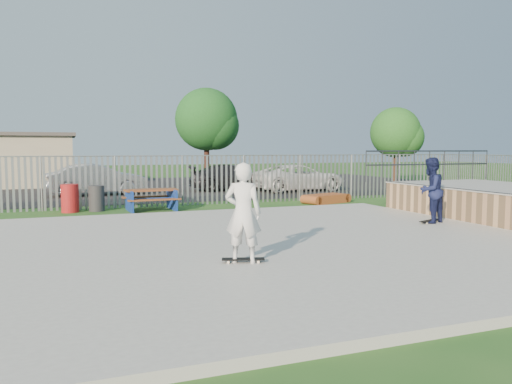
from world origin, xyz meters
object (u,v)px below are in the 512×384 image
object	(u,v)px
car_dark	(234,177)
picnic_table	(151,200)
trash_bin_red	(70,198)
tree_mid	(206,120)
car_silver	(97,179)
funbox	(326,199)
skater_navy	(430,190)
trash_bin_grey	(97,198)
tree_right	(395,133)
car_white	(299,178)
skater_white	(243,213)

from	to	relation	value
car_dark	picnic_table	bearing A→B (deg)	152.11
trash_bin_red	tree_mid	distance (m)	15.02
trash_bin_red	car_silver	xyz separation A→B (m)	(1.25, 6.29, 0.28)
trash_bin_red	tree_mid	world-z (taller)	tree_mid
car_silver	car_dark	world-z (taller)	car_silver
funbox	skater_navy	world-z (taller)	skater_navy
car_silver	car_dark	bearing A→B (deg)	-93.93
picnic_table	trash_bin_grey	bearing A→B (deg)	161.72
picnic_table	tree_right	size ratio (longest dim) A/B	0.40
car_silver	car_white	xyz separation A→B (m)	(10.27, -1.14, -0.06)
funbox	car_dark	world-z (taller)	car_dark
skater_white	tree_right	bearing A→B (deg)	-104.39
car_dark	skater_white	size ratio (longest dim) A/B	2.57
trash_bin_grey	skater_white	bearing A→B (deg)	-78.49
picnic_table	trash_bin_red	size ratio (longest dim) A/B	1.94
picnic_table	trash_bin_red	xyz separation A→B (m)	(-2.80, 0.52, 0.10)
funbox	tree_right	bearing A→B (deg)	23.13
trash_bin_grey	skater_white	distance (m)	10.50
tree_mid	car_white	bearing A→B (deg)	-64.68
funbox	car_white	xyz separation A→B (m)	(1.43, 5.66, 0.54)
car_white	tree_mid	xyz separation A→B (m)	(-3.24, 6.85, 3.39)
picnic_table	tree_mid	world-z (taller)	tree_mid
car_white	tree_mid	size ratio (longest dim) A/B	0.83
funbox	picnic_table	bearing A→B (deg)	162.08
car_dark	car_white	xyz separation A→B (m)	(3.19, -1.43, 0.00)
trash_bin_red	car_dark	world-z (taller)	car_dark
tree_mid	tree_right	bearing A→B (deg)	-20.92
tree_mid	trash_bin_red	bearing A→B (deg)	-124.60
picnic_table	car_silver	xyz separation A→B (m)	(-1.55, 6.80, 0.38)
picnic_table	car_dark	distance (m)	9.00
trash_bin_grey	skater_white	size ratio (longest dim) A/B	0.50
car_silver	skater_navy	distance (m)	16.10
picnic_table	tree_right	world-z (taller)	tree_right
tree_mid	car_silver	bearing A→B (deg)	-140.92
trash_bin_red	funbox	bearing A→B (deg)	-2.88
trash_bin_red	trash_bin_grey	size ratio (longest dim) A/B	1.08
trash_bin_red	tree_mid	size ratio (longest dim) A/B	0.17
car_silver	car_white	bearing A→B (deg)	-102.63
picnic_table	car_silver	bearing A→B (deg)	99.91
funbox	car_silver	world-z (taller)	car_silver
picnic_table	car_silver	size ratio (longest dim) A/B	0.42
car_silver	skater_white	world-z (taller)	skater_white
tree_right	skater_navy	size ratio (longest dim) A/B	2.60
trash_bin_grey	tree_mid	size ratio (longest dim) A/B	0.15
car_dark	tree_mid	size ratio (longest dim) A/B	0.79
trash_bin_grey	tree_mid	distance (m)	14.54
skater_white	car_white	bearing A→B (deg)	-90.76
trash_bin_red	car_dark	size ratio (longest dim) A/B	0.21
picnic_table	car_white	bearing A→B (deg)	30.07
picnic_table	trash_bin_red	bearing A→B (deg)	166.62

